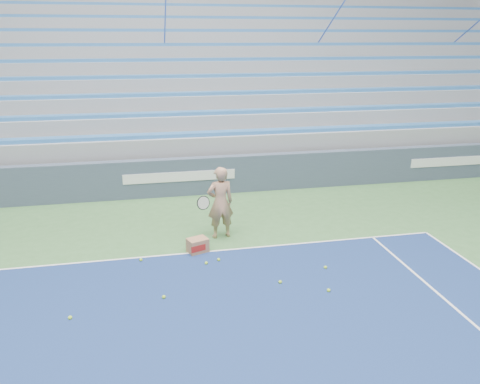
% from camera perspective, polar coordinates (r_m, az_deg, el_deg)
% --- Properties ---
extents(sponsor_barrier, '(30.00, 0.32, 1.10)m').
position_cam_1_polar(sponsor_barrier, '(13.69, -7.37, 1.85)').
color(sponsor_barrier, '#3C495C').
rests_on(sponsor_barrier, ground).
extents(bleachers, '(31.00, 9.15, 7.30)m').
position_cam_1_polar(bleachers, '(18.96, -8.98, 11.93)').
color(bleachers, gray).
rests_on(bleachers, ground).
extents(tennis_player, '(0.93, 0.85, 1.68)m').
position_cam_1_polar(tennis_player, '(10.60, -2.44, -1.30)').
color(tennis_player, tan).
rests_on(tennis_player, ground).
extents(ball_box, '(0.50, 0.44, 0.31)m').
position_cam_1_polar(ball_box, '(10.14, -5.19, -6.50)').
color(ball_box, '#9B6D4B').
rests_on(ball_box, ground).
extents(tennis_ball_0, '(0.07, 0.07, 0.07)m').
position_cam_1_polar(tennis_ball_0, '(9.76, -2.62, -8.25)').
color(tennis_ball_0, '#AFE62F').
rests_on(tennis_ball_0, ground).
extents(tennis_ball_1, '(0.07, 0.07, 0.07)m').
position_cam_1_polar(tennis_ball_1, '(8.97, 4.92, -10.88)').
color(tennis_ball_1, '#AFE62F').
rests_on(tennis_ball_1, ground).
extents(tennis_ball_2, '(0.07, 0.07, 0.07)m').
position_cam_1_polar(tennis_ball_2, '(8.58, -9.27, -12.52)').
color(tennis_ball_2, '#AFE62F').
rests_on(tennis_ball_2, ground).
extents(tennis_ball_3, '(0.07, 0.07, 0.07)m').
position_cam_1_polar(tennis_ball_3, '(8.82, 10.75, -11.69)').
color(tennis_ball_3, '#AFE62F').
rests_on(tennis_ball_3, ground).
extents(tennis_ball_4, '(0.07, 0.07, 0.07)m').
position_cam_1_polar(tennis_ball_4, '(8.40, -20.00, -14.21)').
color(tennis_ball_4, '#AFE62F').
rests_on(tennis_ball_4, ground).
extents(tennis_ball_5, '(0.07, 0.07, 0.07)m').
position_cam_1_polar(tennis_ball_5, '(9.96, -11.99, -8.09)').
color(tennis_ball_5, '#AFE62F').
rests_on(tennis_ball_5, ground).
extents(tennis_ball_6, '(0.07, 0.07, 0.07)m').
position_cam_1_polar(tennis_ball_6, '(9.60, 10.37, -9.03)').
color(tennis_ball_6, '#AFE62F').
rests_on(tennis_ball_6, ground).
extents(tennis_ball_7, '(0.07, 0.07, 0.07)m').
position_cam_1_polar(tennis_ball_7, '(9.64, -4.14, -8.64)').
color(tennis_ball_7, '#AFE62F').
rests_on(tennis_ball_7, ground).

